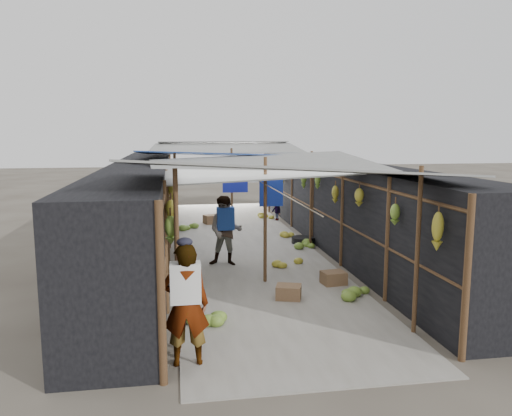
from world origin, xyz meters
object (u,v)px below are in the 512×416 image
black_basin (303,240)px  vendor_seated (276,210)px  vendor_elderly (186,305)px  crate_near (289,292)px  shopper_blue (226,231)px

black_basin → vendor_seated: (0.00, 3.74, 0.30)m
vendor_elderly → vendor_seated: size_ratio=2.11×
crate_near → black_basin: bearing=90.0°
vendor_seated → shopper_blue: bearing=-45.0°
crate_near → black_basin: (1.46, 4.56, -0.04)m
shopper_blue → vendor_seated: (2.37, 5.68, -0.43)m
vendor_elderly → vendor_seated: (3.40, 10.64, -0.44)m
vendor_elderly → shopper_blue: vendor_elderly is taller
black_basin → shopper_blue: (-2.37, -1.94, 0.73)m
black_basin → crate_near: bearing=-107.8°
crate_near → vendor_elderly: 3.12m
black_basin → vendor_elderly: 7.73m
shopper_blue → vendor_seated: bearing=82.3°
vendor_elderly → vendor_seated: vendor_elderly is taller
black_basin → vendor_elderly: size_ratio=0.38×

